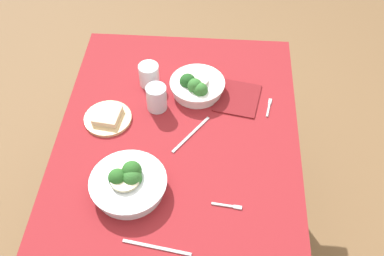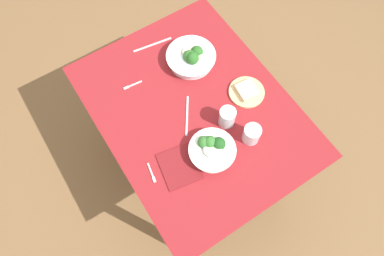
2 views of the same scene
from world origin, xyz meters
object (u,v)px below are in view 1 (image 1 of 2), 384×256
(fork_by_far_bowl, at_px, (269,107))
(broccoli_bowl_far, at_px, (128,183))
(table_knife_right, at_px, (191,134))
(water_glass_side, at_px, (157,98))
(broccoli_bowl_near, at_px, (196,86))
(water_glass_center, at_px, (149,75))
(table_knife_left, at_px, (157,247))
(bread_side_plate, at_px, (108,117))
(fork_by_near_bowl, at_px, (228,206))
(napkin_folded_upper, at_px, (237,98))

(fork_by_far_bowl, bearing_deg, broccoli_bowl_far, 140.93)
(fork_by_far_bowl, height_order, table_knife_right, same)
(broccoli_bowl_far, relative_size, water_glass_side, 2.47)
(broccoli_bowl_near, bearing_deg, fork_by_far_bowl, -101.79)
(broccoli_bowl_near, relative_size, water_glass_side, 2.10)
(water_glass_side, distance_m, table_knife_right, 0.20)
(water_glass_center, bearing_deg, table_knife_left, -170.94)
(broccoli_bowl_far, height_order, bread_side_plate, broccoli_bowl_far)
(bread_side_plate, bearing_deg, water_glass_center, -32.47)
(water_glass_side, distance_m, fork_by_near_bowl, 0.51)
(water_glass_center, height_order, fork_by_far_bowl, water_glass_center)
(bread_side_plate, height_order, napkin_folded_upper, bread_side_plate)
(table_knife_right, xyz_separation_m, napkin_folded_upper, (0.20, -0.17, 0.00))
(broccoli_bowl_far, xyz_separation_m, table_knife_left, (-0.20, -0.12, -0.04))
(fork_by_near_bowl, distance_m, table_knife_left, 0.27)
(water_glass_side, xyz_separation_m, napkin_folded_upper, (0.07, -0.31, -0.05))
(broccoli_bowl_near, relative_size, fork_by_near_bowl, 2.16)
(table_knife_right, relative_size, napkin_folded_upper, 1.15)
(bread_side_plate, xyz_separation_m, table_knife_right, (-0.05, -0.32, -0.01))
(fork_by_near_bowl, height_order, napkin_folded_upper, napkin_folded_upper)
(broccoli_bowl_near, height_order, table_knife_left, broccoli_bowl_near)
(water_glass_side, height_order, table_knife_right, water_glass_side)
(water_glass_side, bearing_deg, bread_side_plate, 113.31)
(water_glass_side, relative_size, table_knife_right, 0.49)
(table_knife_left, height_order, napkin_folded_upper, napkin_folded_upper)
(fork_by_near_bowl, relative_size, napkin_folded_upper, 0.55)
(broccoli_bowl_near, height_order, napkin_folded_upper, broccoli_bowl_near)
(fork_by_near_bowl, distance_m, napkin_folded_upper, 0.50)
(broccoli_bowl_near, height_order, table_knife_right, broccoli_bowl_near)
(fork_by_far_bowl, xyz_separation_m, fork_by_near_bowl, (-0.46, 0.15, 0.00))
(table_knife_right, height_order, napkin_folded_upper, napkin_folded_upper)
(water_glass_center, bearing_deg, broccoli_bowl_far, 179.81)
(bread_side_plate, xyz_separation_m, fork_by_near_bowl, (-0.35, -0.46, -0.01))
(broccoli_bowl_far, xyz_separation_m, fork_by_far_bowl, (0.41, -0.48, -0.03))
(broccoli_bowl_near, distance_m, water_glass_center, 0.20)
(water_glass_center, xyz_separation_m, fork_by_near_bowl, (-0.56, -0.33, -0.04))
(broccoli_bowl_far, bearing_deg, water_glass_center, -0.19)
(bread_side_plate, height_order, water_glass_side, water_glass_side)
(bread_side_plate, relative_size, table_knife_left, 0.83)
(water_glass_center, distance_m, fork_by_near_bowl, 0.65)
(fork_by_far_bowl, distance_m, napkin_folded_upper, 0.13)
(water_glass_side, height_order, fork_by_near_bowl, water_glass_side)
(broccoli_bowl_near, distance_m, water_glass_side, 0.17)
(fork_by_near_bowl, bearing_deg, broccoli_bowl_far, 178.65)
(table_knife_right, bearing_deg, broccoli_bowl_near, -147.09)
(water_glass_center, height_order, water_glass_side, water_glass_side)
(fork_by_far_bowl, xyz_separation_m, napkin_folded_upper, (0.04, 0.12, 0.00))
(water_glass_center, distance_m, table_knife_left, 0.73)
(table_knife_left, relative_size, napkin_folded_upper, 1.17)
(broccoli_bowl_near, relative_size, bread_side_plate, 1.21)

